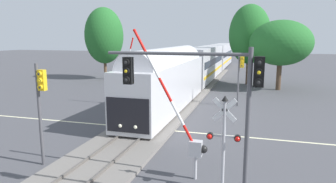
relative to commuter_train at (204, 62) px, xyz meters
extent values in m
plane|color=#47474C|center=(0.00, -25.08, -2.74)|extent=(220.00, 220.00, 0.00)
cube|color=beige|center=(0.00, -25.08, -2.73)|extent=(44.00, 0.20, 0.01)
cube|color=slate|center=(0.00, -25.08, -2.65)|extent=(4.40, 80.00, 0.18)
cube|color=#56514C|center=(-0.72, -25.08, -2.49)|extent=(0.10, 80.00, 0.14)
cube|color=#56514C|center=(0.71, -25.08, -2.49)|extent=(0.10, 80.00, 0.14)
cube|color=silver|center=(0.00, -19.47, -0.47)|extent=(3.00, 17.07, 3.90)
cube|color=black|center=(0.00, -28.03, -1.05)|extent=(2.76, 0.08, 2.15)
cylinder|color=silver|center=(0.00, -19.47, 1.36)|extent=(2.76, 15.37, 2.76)
sphere|color=#F4F2CC|center=(-0.50, -28.04, -1.73)|extent=(0.24, 0.24, 0.24)
sphere|color=#F4F2CC|center=(0.50, -28.04, -1.73)|extent=(0.24, 0.24, 0.24)
cube|color=silver|center=(0.00, 0.21, -0.12)|extent=(3.00, 20.49, 4.60)
cube|color=black|center=(1.51, 0.21, 0.18)|extent=(0.04, 18.44, 0.90)
cube|color=gold|center=(1.52, 0.21, -1.27)|extent=(0.04, 18.85, 0.36)
cube|color=silver|center=(0.00, 21.59, -0.12)|extent=(3.00, 20.49, 4.60)
cube|color=black|center=(1.51, 21.59, 0.18)|extent=(0.04, 18.44, 0.90)
cube|color=gold|center=(1.52, 21.59, -1.27)|extent=(0.04, 18.85, 0.36)
cylinder|color=#B7B7BC|center=(4.88, -31.70, -2.19)|extent=(0.14, 0.14, 1.10)
cube|color=#B7B7BC|center=(4.88, -31.70, -1.29)|extent=(0.56, 0.40, 0.70)
sphere|color=black|center=(5.23, -31.70, -1.29)|extent=(0.36, 0.36, 0.36)
cylinder|color=red|center=(4.60, -31.70, -0.77)|extent=(0.67, 0.12, 1.09)
cylinder|color=white|center=(4.03, -31.70, 0.27)|extent=(0.67, 0.12, 1.09)
cylinder|color=red|center=(3.47, -31.70, 1.30)|extent=(0.67, 0.12, 1.09)
cylinder|color=white|center=(2.90, -31.70, 2.34)|extent=(0.67, 0.12, 1.09)
cylinder|color=red|center=(2.34, -31.70, 3.37)|extent=(0.67, 0.12, 1.09)
sphere|color=red|center=(2.06, -31.70, 3.89)|extent=(0.14, 0.14, 0.14)
cylinder|color=#B2B2B7|center=(6.16, -32.42, -0.82)|extent=(0.14, 0.14, 3.83)
cube|color=white|center=(6.16, -32.44, 0.74)|extent=(0.98, 0.05, 0.98)
cube|color=white|center=(6.16, -32.44, 0.74)|extent=(0.98, 0.05, 0.98)
cube|color=#B2B2B7|center=(6.16, -32.42, -0.36)|extent=(1.10, 0.08, 0.08)
cylinder|color=black|center=(5.61, -32.52, -0.36)|extent=(0.26, 0.18, 0.26)
cylinder|color=black|center=(6.71, -32.52, -0.36)|extent=(0.26, 0.18, 0.26)
sphere|color=red|center=(5.61, -32.62, -0.36)|extent=(0.20, 0.20, 0.20)
sphere|color=red|center=(6.71, -32.62, -0.36)|extent=(0.20, 0.20, 0.20)
cone|color=black|center=(6.16, -32.42, 1.21)|extent=(0.28, 0.28, 0.22)
cylinder|color=#B7B7BC|center=(-4.89, -18.45, -2.19)|extent=(0.14, 0.14, 1.10)
cube|color=#B7B7BC|center=(-4.89, -18.45, -1.29)|extent=(0.56, 0.40, 0.70)
sphere|color=black|center=(-5.24, -18.45, -1.29)|extent=(0.36, 0.36, 0.36)
cylinder|color=red|center=(-4.75, -18.45, -0.81)|extent=(0.38, 0.12, 0.99)
cylinder|color=white|center=(-4.49, -18.45, 0.15)|extent=(0.38, 0.12, 0.99)
cylinder|color=red|center=(-4.23, -18.45, 1.11)|extent=(0.38, 0.12, 0.99)
cylinder|color=white|center=(-3.96, -18.45, 2.07)|extent=(0.38, 0.12, 0.99)
cylinder|color=red|center=(-3.70, -18.45, 3.03)|extent=(0.38, 0.12, 0.99)
sphere|color=red|center=(-3.57, -18.45, 3.51)|extent=(0.14, 0.14, 0.14)
cylinder|color=#4C4C51|center=(-2.79, -32.27, -0.18)|extent=(0.16, 0.16, 5.11)
cube|color=gold|center=(-2.51, -32.27, 1.57)|extent=(0.34, 0.26, 1.00)
sphere|color=#262626|center=(-2.51, -32.42, 1.89)|extent=(0.20, 0.20, 0.20)
cylinder|color=gold|center=(-2.51, -32.45, 1.89)|extent=(0.24, 0.10, 0.24)
sphere|color=yellow|center=(-2.51, -32.42, 1.57)|extent=(0.20, 0.20, 0.20)
cylinder|color=gold|center=(-2.51, -32.45, 1.57)|extent=(0.24, 0.10, 0.24)
sphere|color=#262626|center=(-2.51, -32.42, 1.25)|extent=(0.20, 0.20, 0.20)
cylinder|color=gold|center=(-2.51, -32.45, 1.25)|extent=(0.24, 0.10, 0.24)
cylinder|color=#4C4C51|center=(5.81, -16.04, -0.28)|extent=(0.16, 0.16, 4.90)
cube|color=gold|center=(6.09, -16.04, 1.37)|extent=(0.34, 0.26, 1.00)
sphere|color=#262626|center=(6.09, -16.19, 1.69)|extent=(0.20, 0.20, 0.20)
cylinder|color=gold|center=(6.09, -16.22, 1.69)|extent=(0.24, 0.10, 0.24)
sphere|color=yellow|center=(6.09, -16.19, 1.37)|extent=(0.20, 0.20, 0.20)
cylinder|color=gold|center=(6.09, -16.22, 1.37)|extent=(0.24, 0.10, 0.24)
sphere|color=#262626|center=(6.09, -16.19, 1.05)|extent=(0.20, 0.20, 0.20)
cylinder|color=gold|center=(6.09, -16.22, 1.05)|extent=(0.24, 0.10, 0.24)
cylinder|color=#4C4C51|center=(7.10, -34.08, 0.27)|extent=(0.16, 0.16, 6.02)
cube|color=black|center=(7.38, -34.08, 2.48)|extent=(0.34, 0.26, 1.00)
sphere|color=#262626|center=(7.38, -34.23, 2.80)|extent=(0.20, 0.20, 0.20)
cylinder|color=black|center=(7.38, -34.26, 2.80)|extent=(0.24, 0.10, 0.24)
sphere|color=yellow|center=(7.38, -34.23, 2.48)|extent=(0.20, 0.20, 0.20)
cylinder|color=black|center=(7.38, -34.26, 2.48)|extent=(0.24, 0.10, 0.24)
sphere|color=#262626|center=(7.38, -34.23, 2.16)|extent=(0.20, 0.20, 0.20)
cylinder|color=black|center=(7.38, -34.26, 2.16)|extent=(0.24, 0.10, 0.24)
cylinder|color=#4C4C51|center=(4.54, -34.08, 3.03)|extent=(5.10, 0.12, 0.12)
cube|color=black|center=(2.76, -34.08, 2.38)|extent=(0.34, 0.26, 1.00)
sphere|color=#262626|center=(2.76, -34.23, 2.70)|extent=(0.20, 0.20, 0.20)
cylinder|color=black|center=(2.76, -34.26, 2.70)|extent=(0.24, 0.10, 0.24)
sphere|color=yellow|center=(2.76, -34.23, 2.38)|extent=(0.20, 0.20, 0.20)
cylinder|color=black|center=(2.76, -34.26, 2.38)|extent=(0.24, 0.10, 0.24)
sphere|color=#262626|center=(2.76, -34.23, 2.06)|extent=(0.20, 0.20, 0.20)
cylinder|color=black|center=(2.76, -34.26, 2.06)|extent=(0.24, 0.10, 0.24)
cylinder|color=brown|center=(-14.83, -2.65, -1.02)|extent=(0.44, 0.44, 3.44)
ellipsoid|color=#236628|center=(-14.83, -2.65, 3.84)|extent=(5.76, 5.76, 8.35)
cylinder|color=#4C3828|center=(6.30, -2.04, -0.84)|extent=(0.52, 0.52, 3.79)
ellipsoid|color=#236628|center=(6.30, -2.04, 3.99)|extent=(5.42, 5.42, 7.84)
cylinder|color=#4C3828|center=(10.04, -5.61, -0.91)|extent=(0.58, 0.58, 3.65)
ellipsoid|color=#236628|center=(10.04, -5.61, 2.94)|extent=(7.31, 7.31, 5.40)
camera|label=1|loc=(7.25, -44.33, 3.59)|focal=32.34mm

